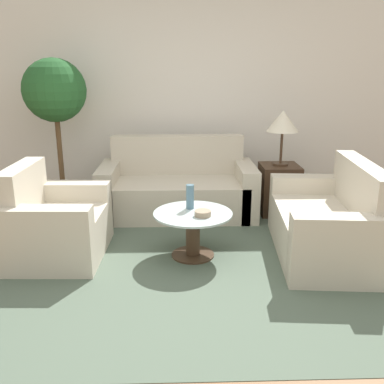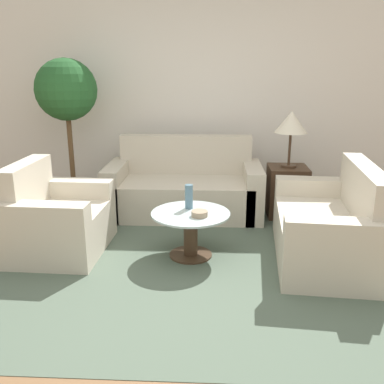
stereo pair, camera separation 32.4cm
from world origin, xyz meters
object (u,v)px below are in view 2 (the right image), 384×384
at_px(coffee_table, 191,228).
at_px(armchair, 55,222).
at_px(potted_plant, 67,100).
at_px(sofa_main, 185,189).
at_px(table_lamp, 291,123).
at_px(bowl, 200,214).
at_px(loveseat, 332,229).
at_px(vase, 189,197).

bearing_deg(coffee_table, armchair, 176.92).
bearing_deg(potted_plant, armchair, -79.48).
height_order(sofa_main, table_lamp, table_lamp).
xyz_separation_m(coffee_table, bowl, (0.08, -0.09, 0.18)).
distance_m(sofa_main, loveseat, 1.89).
bearing_deg(bowl, potted_plant, 137.25).
bearing_deg(loveseat, coffee_table, -84.67).
xyz_separation_m(table_lamp, bowl, (-0.98, -1.28, -0.63)).
bearing_deg(coffee_table, bowl, -48.00).
bearing_deg(table_lamp, potted_plant, 175.17).
relative_size(armchair, coffee_table, 1.39).
distance_m(armchair, vase, 1.30).
height_order(loveseat, vase, loveseat).
bearing_deg(potted_plant, loveseat, -26.34).
relative_size(potted_plant, vase, 7.88).
xyz_separation_m(potted_plant, vase, (1.52, -1.29, -0.77)).
bearing_deg(armchair, potted_plant, 12.53).
bearing_deg(bowl, armchair, 173.24).
bearing_deg(vase, table_lamp, 44.47).
height_order(armchair, potted_plant, potted_plant).
bearing_deg(coffee_table, table_lamp, 48.12).
distance_m(coffee_table, potted_plant, 2.33).
relative_size(sofa_main, armchair, 1.79).
xyz_separation_m(loveseat, vase, (-1.31, 0.11, 0.26)).
distance_m(armchair, coffee_table, 1.29).
bearing_deg(coffee_table, potted_plant, 137.57).
relative_size(potted_plant, bowl, 12.27).
bearing_deg(coffee_table, sofa_main, 96.35).
relative_size(sofa_main, potted_plant, 1.00).
distance_m(sofa_main, armchair, 1.65).
relative_size(coffee_table, vase, 3.16).
xyz_separation_m(sofa_main, coffee_table, (0.14, -1.25, -0.01)).
relative_size(sofa_main, vase, 7.90).
height_order(coffee_table, bowl, bowl).
bearing_deg(coffee_table, loveseat, 0.44).
height_order(sofa_main, vase, sofa_main).
xyz_separation_m(sofa_main, armchair, (-1.15, -1.18, -0.00)).
distance_m(potted_plant, bowl, 2.38).
xyz_separation_m(coffee_table, potted_plant, (-1.54, 1.41, 1.04)).
height_order(vase, bowl, vase).
height_order(armchair, loveseat, loveseat).
bearing_deg(table_lamp, loveseat, -79.47).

